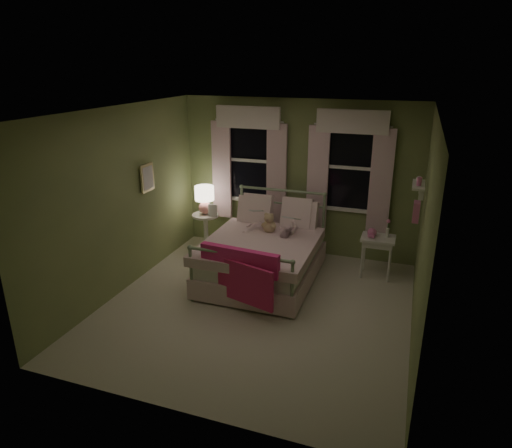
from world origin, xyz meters
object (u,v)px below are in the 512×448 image
at_px(nightstand_left, 206,227).
at_px(table_lamp, 205,197).
at_px(bed, 264,255).
at_px(child_left, 255,211).
at_px(nightstand_right, 378,243).
at_px(teddy_bear, 269,224).
at_px(child_right, 290,214).

xyz_separation_m(nightstand_left, table_lamp, (-0.00, 0.00, 0.54)).
bearing_deg(bed, nightstand_left, 150.22).
height_order(child_left, nightstand_right, child_left).
distance_m(child_left, nightstand_right, 1.94).
xyz_separation_m(child_left, teddy_bear, (0.28, -0.16, -0.14)).
height_order(nightstand_left, table_lamp, table_lamp).
bearing_deg(teddy_bear, nightstand_left, 159.57).
bearing_deg(nightstand_right, teddy_bear, -167.20).
bearing_deg(child_left, nightstand_right, -161.07).
bearing_deg(table_lamp, bed, -29.78).
xyz_separation_m(child_left, nightstand_left, (-1.04, 0.33, -0.51)).
bearing_deg(nightstand_right, nightstand_left, 177.57).
distance_m(child_right, teddy_bear, 0.35).
relative_size(table_lamp, nightstand_right, 0.77).
distance_m(teddy_bear, table_lamp, 1.42).
relative_size(child_right, table_lamp, 1.48).
xyz_separation_m(bed, child_right, (0.28, 0.42, 0.55)).
bearing_deg(table_lamp, child_left, -17.77).
xyz_separation_m(teddy_bear, table_lamp, (-1.32, 0.49, 0.16)).
xyz_separation_m(teddy_bear, nightstand_right, (1.61, 0.37, -0.24)).
bearing_deg(bed, child_right, 56.40).
relative_size(teddy_bear, table_lamp, 0.67).
distance_m(child_left, teddy_bear, 0.35).
bearing_deg(child_right, table_lamp, -9.58).
relative_size(child_left, child_right, 0.99).
bearing_deg(bed, child_left, 123.60).
xyz_separation_m(child_right, nightstand_left, (-1.60, 0.33, -0.51)).
bearing_deg(nightstand_left, nightstand_right, -2.43).
bearing_deg(nightstand_left, child_left, -17.77).
distance_m(bed, teddy_bear, 0.49).
bearing_deg(nightstand_right, table_lamp, 177.57).
distance_m(teddy_bear, nightstand_left, 1.46).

